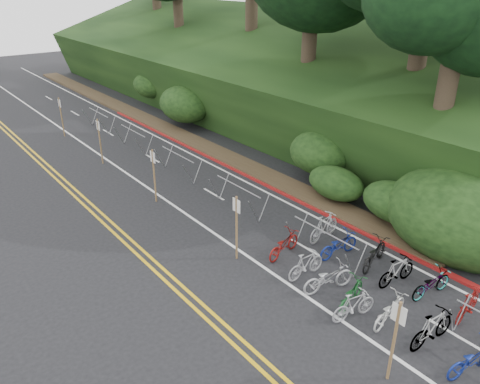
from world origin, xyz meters
name	(u,v)px	position (x,y,z in m)	size (l,w,h in m)	color
ground	(328,343)	(0.00, 0.00, 0.00)	(120.00, 120.00, 0.00)	black
road_markings	(167,208)	(0.63, 10.10, 0.00)	(7.47, 80.00, 0.01)	gold
red_curb	(232,168)	(5.70, 12.00, 0.05)	(0.25, 28.00, 0.10)	maroon
embankment	(254,81)	(12.96, 19.04, 2.57)	(14.30, 48.14, 9.11)	black
bike_racks_rest	(178,160)	(3.00, 13.00, 0.85)	(1.14, 23.00, 1.17)	gray
signpost_near	(395,336)	(0.23, -1.80, 1.38)	(0.08, 0.40, 2.42)	brown
signposts_rest	(124,154)	(0.60, 14.00, 1.43)	(0.08, 18.40, 2.50)	brown
bike_front	(354,305)	(1.35, 0.27, 0.47)	(1.56, 0.44, 0.94)	#9E9EA3
bike_valet	(378,280)	(2.97, 0.60, 0.48)	(3.47, 9.03, 1.08)	navy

